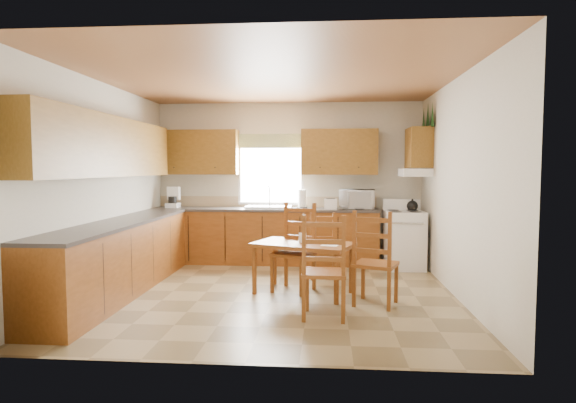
# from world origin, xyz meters

# --- Properties ---
(floor) EXTENTS (4.50, 4.50, 0.00)m
(floor) POSITION_xyz_m (0.00, 0.00, 0.00)
(floor) COLOR olive
(floor) RESTS_ON ground
(ceiling) EXTENTS (4.50, 4.50, 0.00)m
(ceiling) POSITION_xyz_m (0.00, 0.00, 2.70)
(ceiling) COLOR #966137
(ceiling) RESTS_ON floor
(wall_left) EXTENTS (4.50, 4.50, 0.00)m
(wall_left) POSITION_xyz_m (-2.25, 0.00, 1.35)
(wall_left) COLOR beige
(wall_left) RESTS_ON floor
(wall_right) EXTENTS (4.50, 4.50, 0.00)m
(wall_right) POSITION_xyz_m (2.25, 0.00, 1.35)
(wall_right) COLOR beige
(wall_right) RESTS_ON floor
(wall_back) EXTENTS (4.50, 4.50, 0.00)m
(wall_back) POSITION_xyz_m (0.00, 2.25, 1.35)
(wall_back) COLOR beige
(wall_back) RESTS_ON floor
(wall_front) EXTENTS (4.50, 4.50, 0.00)m
(wall_front) POSITION_xyz_m (0.00, -2.25, 1.35)
(wall_front) COLOR beige
(wall_front) RESTS_ON floor
(lower_cab_back) EXTENTS (3.75, 0.60, 0.88)m
(lower_cab_back) POSITION_xyz_m (-0.38, 1.95, 0.44)
(lower_cab_back) COLOR brown
(lower_cab_back) RESTS_ON floor
(lower_cab_left) EXTENTS (0.60, 3.60, 0.88)m
(lower_cab_left) POSITION_xyz_m (-1.95, -0.15, 0.44)
(lower_cab_left) COLOR brown
(lower_cab_left) RESTS_ON floor
(counter_back) EXTENTS (3.75, 0.63, 0.04)m
(counter_back) POSITION_xyz_m (-0.38, 1.95, 0.90)
(counter_back) COLOR #3A3432
(counter_back) RESTS_ON lower_cab_back
(counter_left) EXTENTS (0.63, 3.60, 0.04)m
(counter_left) POSITION_xyz_m (-1.95, -0.15, 0.90)
(counter_left) COLOR #3A3432
(counter_left) RESTS_ON lower_cab_left
(backsplash) EXTENTS (3.75, 0.01, 0.18)m
(backsplash) POSITION_xyz_m (-0.38, 2.24, 1.01)
(backsplash) COLOR tan
(backsplash) RESTS_ON counter_back
(upper_cab_back_left) EXTENTS (1.41, 0.33, 0.75)m
(upper_cab_back_left) POSITION_xyz_m (-1.55, 2.08, 1.85)
(upper_cab_back_left) COLOR brown
(upper_cab_back_left) RESTS_ON wall_back
(upper_cab_back_right) EXTENTS (1.25, 0.33, 0.75)m
(upper_cab_back_right) POSITION_xyz_m (0.86, 2.08, 1.85)
(upper_cab_back_right) COLOR brown
(upper_cab_back_right) RESTS_ON wall_back
(upper_cab_left) EXTENTS (0.33, 3.60, 0.75)m
(upper_cab_left) POSITION_xyz_m (-2.08, -0.15, 1.85)
(upper_cab_left) COLOR brown
(upper_cab_left) RESTS_ON wall_left
(upper_cab_stove) EXTENTS (0.33, 0.62, 0.62)m
(upper_cab_stove) POSITION_xyz_m (2.08, 1.65, 1.90)
(upper_cab_stove) COLOR brown
(upper_cab_stove) RESTS_ON wall_right
(range_hood) EXTENTS (0.44, 0.62, 0.12)m
(range_hood) POSITION_xyz_m (2.03, 1.65, 1.52)
(range_hood) COLOR white
(range_hood) RESTS_ON wall_right
(window_frame) EXTENTS (1.13, 0.02, 1.18)m
(window_frame) POSITION_xyz_m (-0.30, 2.22, 1.55)
(window_frame) COLOR white
(window_frame) RESTS_ON wall_back
(window_pane) EXTENTS (1.05, 0.01, 1.10)m
(window_pane) POSITION_xyz_m (-0.30, 2.21, 1.55)
(window_pane) COLOR white
(window_pane) RESTS_ON wall_back
(window_valance) EXTENTS (1.19, 0.01, 0.24)m
(window_valance) POSITION_xyz_m (-0.30, 2.19, 2.05)
(window_valance) COLOR #3C5D2C
(window_valance) RESTS_ON wall_back
(sink_basin) EXTENTS (0.75, 0.45, 0.04)m
(sink_basin) POSITION_xyz_m (-0.30, 1.95, 0.94)
(sink_basin) COLOR silver
(sink_basin) RESTS_ON counter_back
(pine_decal_a) EXTENTS (0.22, 0.22, 0.36)m
(pine_decal_a) POSITION_xyz_m (2.21, 1.33, 2.38)
(pine_decal_a) COLOR black
(pine_decal_a) RESTS_ON wall_right
(pine_decal_b) EXTENTS (0.22, 0.22, 0.36)m
(pine_decal_b) POSITION_xyz_m (2.21, 1.65, 2.42)
(pine_decal_b) COLOR black
(pine_decal_b) RESTS_ON wall_right
(pine_decal_c) EXTENTS (0.22, 0.22, 0.36)m
(pine_decal_c) POSITION_xyz_m (2.21, 1.97, 2.38)
(pine_decal_c) COLOR black
(pine_decal_c) RESTS_ON wall_right
(stove) EXTENTS (0.62, 0.63, 0.89)m
(stove) POSITION_xyz_m (1.88, 1.68, 0.45)
(stove) COLOR white
(stove) RESTS_ON floor
(coffeemaker) EXTENTS (0.27, 0.30, 0.38)m
(coffeemaker) POSITION_xyz_m (-1.94, 1.95, 1.11)
(coffeemaker) COLOR white
(coffeemaker) RESTS_ON counter_back
(paper_towel) EXTENTS (0.17, 0.17, 0.31)m
(paper_towel) POSITION_xyz_m (0.25, 1.99, 1.08)
(paper_towel) COLOR white
(paper_towel) RESTS_ON counter_back
(toaster) EXTENTS (0.21, 0.13, 0.17)m
(toaster) POSITION_xyz_m (0.72, 1.85, 1.00)
(toaster) COLOR white
(toaster) RESTS_ON counter_back
(microwave) EXTENTS (0.56, 0.43, 0.32)m
(microwave) POSITION_xyz_m (1.16, 1.94, 1.08)
(microwave) COLOR white
(microwave) RESTS_ON counter_back
(dining_table) EXTENTS (1.38, 1.07, 0.65)m
(dining_table) POSITION_xyz_m (0.36, 0.02, 0.32)
(dining_table) COLOR brown
(dining_table) RESTS_ON floor
(chair_near_left) EXTENTS (0.49, 0.46, 1.10)m
(chair_near_left) POSITION_xyz_m (0.64, -0.93, 0.55)
(chair_near_left) COLOR brown
(chair_near_left) RESTS_ON floor
(chair_near_right) EXTENTS (0.58, 0.57, 1.10)m
(chair_near_right) POSITION_xyz_m (1.23, -0.42, 0.55)
(chair_near_right) COLOR brown
(chair_near_right) RESTS_ON floor
(chair_far_left) EXTENTS (0.61, 0.60, 1.13)m
(chair_far_left) POSITION_xyz_m (0.23, 0.13, 0.56)
(chair_far_left) COLOR brown
(chair_far_left) RESTS_ON floor
(chair_far_right) EXTENTS (0.42, 0.40, 0.93)m
(chair_far_right) POSITION_xyz_m (0.61, 0.92, 0.46)
(chair_far_right) COLOR brown
(chair_far_right) RESTS_ON floor
(table_paper) EXTENTS (0.26, 0.31, 0.00)m
(table_paper) POSITION_xyz_m (0.71, -0.11, 0.65)
(table_paper) COLOR white
(table_paper) RESTS_ON dining_table
(table_card) EXTENTS (0.09, 0.03, 0.12)m
(table_card) POSITION_xyz_m (0.36, 0.03, 0.71)
(table_card) COLOR white
(table_card) RESTS_ON dining_table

